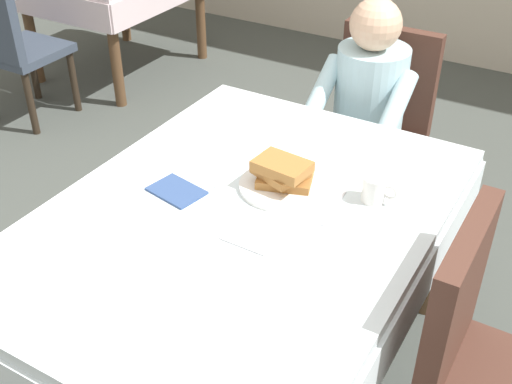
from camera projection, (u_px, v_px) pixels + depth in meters
ground_plane at (243, 374)px, 2.37m from camera, size 14.00×14.00×0.00m
dining_table_main at (241, 235)px, 2.00m from camera, size 1.12×1.52×0.74m
chair_diner at (377, 120)px, 2.90m from camera, size 0.44×0.45×0.93m
diner_person at (367, 105)px, 2.71m from camera, size 0.40×0.43×1.12m
chair_right_side at (482, 359)px, 1.75m from camera, size 0.45×0.44×0.93m
plate_breakfast at (282, 186)px, 2.06m from camera, size 0.28×0.28×0.02m
breakfast_stack at (283, 172)px, 2.03m from camera, size 0.21×0.18×0.09m
cup_coffee at (375, 189)px, 1.98m from camera, size 0.11×0.08×0.08m
fork_left_of_plate at (229, 174)px, 2.13m from camera, size 0.02×0.18×0.00m
knife_right_of_plate at (334, 208)px, 1.97m from camera, size 0.03×0.20×0.00m
spoon_near_edge at (242, 246)px, 1.81m from camera, size 0.15×0.02×0.00m
napkin_folded at (177, 191)px, 2.04m from camera, size 0.19×0.15×0.01m
background_chair_empty at (8, 40)px, 3.73m from camera, size 0.44×0.45×0.93m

